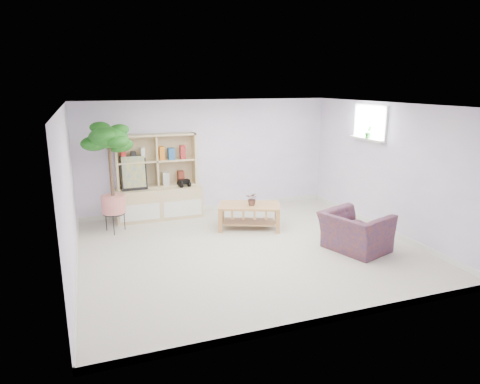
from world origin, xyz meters
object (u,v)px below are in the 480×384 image
object	(u,v)px
floor_tree	(112,179)
coffee_table	(249,216)
armchair	(355,229)
storage_unit	(158,177)

from	to	relation	value
floor_tree	coffee_table	bearing A→B (deg)	-14.94
coffee_table	armchair	size ratio (longest dim) A/B	1.15
coffee_table	armchair	xyz separation A→B (m)	(1.26, -1.66, 0.14)
storage_unit	floor_tree	size ratio (longest dim) A/B	0.84
floor_tree	storage_unit	bearing A→B (deg)	31.85
storage_unit	armchair	distance (m)	4.05
floor_tree	armchair	xyz separation A→B (m)	(3.72, -2.32, -0.66)
coffee_table	armchair	distance (m)	2.09
storage_unit	floor_tree	world-z (taller)	floor_tree
storage_unit	coffee_table	world-z (taller)	storage_unit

